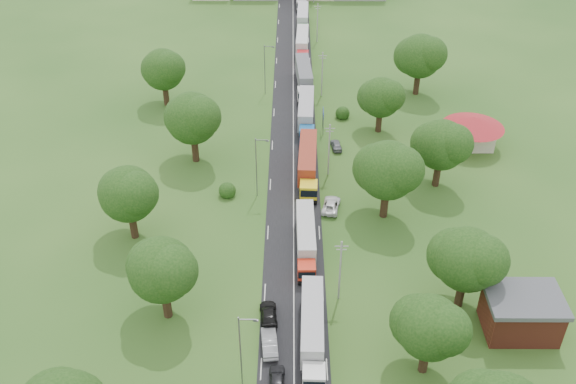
{
  "coord_description": "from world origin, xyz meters",
  "views": [
    {
      "loc": [
        -0.39,
        -64.44,
        55.73
      ],
      "look_at": [
        -0.82,
        11.66,
        3.0
      ],
      "focal_mm": 40.0,
      "sensor_mm": 36.0,
      "label": 1
    }
  ],
  "objects_px": {
    "truck_0": "(312,330)",
    "car_lane_mid": "(269,343)",
    "info_sign": "(323,116)",
    "car_lane_front": "(277,380)"
  },
  "relations": [
    {
      "from": "car_lane_front",
      "to": "car_lane_mid",
      "type": "relative_size",
      "value": 0.89
    },
    {
      "from": "truck_0",
      "to": "car_lane_mid",
      "type": "bearing_deg",
      "value": -171.9
    },
    {
      "from": "truck_0",
      "to": "car_lane_mid",
      "type": "distance_m",
      "value": 5.06
    },
    {
      "from": "car_lane_front",
      "to": "car_lane_mid",
      "type": "xyz_separation_m",
      "value": [
        -0.96,
        5.13,
        0.07
      ]
    },
    {
      "from": "info_sign",
      "to": "truck_0",
      "type": "xyz_separation_m",
      "value": [
        -3.14,
        -49.23,
        -0.87
      ]
    },
    {
      "from": "truck_0",
      "to": "car_lane_front",
      "type": "relative_size",
      "value": 3.39
    },
    {
      "from": "truck_0",
      "to": "car_lane_mid",
      "type": "xyz_separation_m",
      "value": [
        -4.83,
        -0.69,
        -1.34
      ]
    },
    {
      "from": "info_sign",
      "to": "car_lane_front",
      "type": "bearing_deg",
      "value": -97.25
    },
    {
      "from": "info_sign",
      "to": "car_lane_mid",
      "type": "relative_size",
      "value": 0.85
    },
    {
      "from": "info_sign",
      "to": "truck_0",
      "type": "relative_size",
      "value": 0.28
    }
  ]
}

